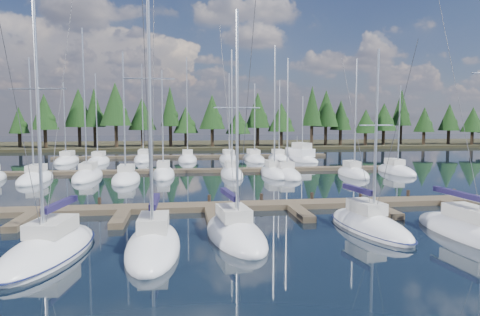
{
  "coord_description": "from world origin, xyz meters",
  "views": [
    {
      "loc": [
        -2.01,
        -12.79,
        6.63
      ],
      "look_at": [
        2.75,
        22.0,
        3.38
      ],
      "focal_mm": 32.0,
      "sensor_mm": 36.0,
      "label": 1
    }
  ],
  "objects": [
    {
      "name": "back_sailboat_rows",
      "position": [
        0.01,
        45.12,
        0.27
      ],
      "size": [
        48.97,
        32.45,
        17.13
      ],
      "color": "white",
      "rests_on": "ground"
    },
    {
      "name": "front_sailboat_3",
      "position": [
        0.87,
        10.25,
        0.29
      ],
      "size": [
        3.81,
        8.11,
        13.09
      ],
      "color": "white",
      "rests_on": "ground"
    },
    {
      "name": "ground",
      "position": [
        0.0,
        30.0,
        0.0
      ],
      "size": [
        260.0,
        260.0,
        0.0
      ],
      "primitive_type": "plane",
      "color": "black",
      "rests_on": "ground"
    },
    {
      "name": "motor_yacht_right",
      "position": [
        16.47,
        52.36,
        0.51
      ],
      "size": [
        5.43,
        9.89,
        4.7
      ],
      "color": "white",
      "rests_on": "ground"
    },
    {
      "name": "front_sailboat_2",
      "position": [
        -3.49,
        8.63,
        0.31
      ],
      "size": [
        2.77,
        8.14,
        15.48
      ],
      "color": "white",
      "rests_on": "ground"
    },
    {
      "name": "front_sailboat_5",
      "position": [
        14.08,
        8.34,
        0.3
      ],
      "size": [
        3.58,
        9.71,
        16.31
      ],
      "color": "white",
      "rests_on": "ground"
    },
    {
      "name": "tree_line",
      "position": [
        -2.44,
        80.23,
        7.55
      ],
      "size": [
        185.47,
        11.56,
        13.46
      ],
      "color": "black",
      "rests_on": "far_shore"
    },
    {
      "name": "main_dock",
      "position": [
        0.0,
        17.36,
        0.2
      ],
      "size": [
        44.0,
        6.13,
        0.9
      ],
      "color": "brown",
      "rests_on": "ground"
    },
    {
      "name": "front_sailboat_1",
      "position": [
        -8.47,
        8.48,
        0.28
      ],
      "size": [
        4.56,
        9.11,
        14.51
      ],
      "color": "white",
      "rests_on": "ground"
    },
    {
      "name": "back_docks",
      "position": [
        0.0,
        49.58,
        0.2
      ],
      "size": [
        50.0,
        21.8,
        0.4
      ],
      "color": "brown",
      "rests_on": "ground"
    },
    {
      "name": "front_sailboat_4",
      "position": [
        8.99,
        10.86,
        0.28
      ],
      "size": [
        3.77,
        8.18,
        11.35
      ],
      "color": "white",
      "rests_on": "ground"
    },
    {
      "name": "far_shore",
      "position": [
        0.0,
        90.0,
        0.3
      ],
      "size": [
        220.0,
        30.0,
        0.6
      ],
      "primitive_type": "cube",
      "color": "#2C2918",
      "rests_on": "ground"
    }
  ]
}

